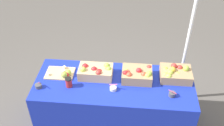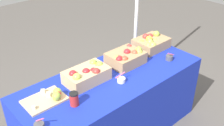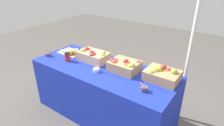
% 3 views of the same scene
% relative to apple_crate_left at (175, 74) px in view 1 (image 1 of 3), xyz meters
% --- Properties ---
extents(ground_plane, '(10.00, 10.00, 0.00)m').
position_rel_apple_crate_left_xyz_m(ground_plane, '(-0.72, -0.15, -0.81)').
color(ground_plane, '#56514C').
extents(table, '(1.90, 0.76, 0.74)m').
position_rel_apple_crate_left_xyz_m(table, '(-0.72, -0.15, -0.44)').
color(table, '#192DB7').
rests_on(table, ground_plane).
extents(apple_crate_left, '(0.37, 0.29, 0.17)m').
position_rel_apple_crate_left_xyz_m(apple_crate_left, '(0.00, 0.00, 0.00)').
color(apple_crate_left, tan).
rests_on(apple_crate_left, table).
extents(apple_crate_middle, '(0.36, 0.29, 0.17)m').
position_rel_apple_crate_left_xyz_m(apple_crate_middle, '(-0.45, -0.06, 0.00)').
color(apple_crate_middle, tan).
rests_on(apple_crate_middle, table).
extents(apple_crate_right, '(0.41, 0.25, 0.17)m').
position_rel_apple_crate_left_xyz_m(apple_crate_right, '(-0.95, -0.05, 0.00)').
color(apple_crate_right, tan).
rests_on(apple_crate_right, table).
extents(cutting_board_front, '(0.34, 0.24, 0.09)m').
position_rel_apple_crate_left_xyz_m(cutting_board_front, '(-1.36, -0.07, -0.04)').
color(cutting_board_front, '#D1B284').
rests_on(cutting_board_front, table).
extents(sample_bowl_near, '(0.09, 0.08, 0.10)m').
position_rel_apple_crate_left_xyz_m(sample_bowl_near, '(-0.06, -0.31, -0.04)').
color(sample_bowl_near, '#4C4C51').
rests_on(sample_bowl_near, table).
extents(sample_bowl_mid, '(0.10, 0.08, 0.09)m').
position_rel_apple_crate_left_xyz_m(sample_bowl_mid, '(-0.72, -0.27, -0.05)').
color(sample_bowl_mid, silver).
rests_on(sample_bowl_mid, table).
extents(sample_bowl_far, '(0.08, 0.09, 0.11)m').
position_rel_apple_crate_left_xyz_m(sample_bowl_far, '(-1.59, -0.31, -0.04)').
color(sample_bowl_far, '#4C4C51').
rests_on(sample_bowl_far, table).
extents(coffee_cup, '(0.08, 0.08, 0.12)m').
position_rel_apple_crate_left_xyz_m(coffee_cup, '(-1.24, -0.26, -0.01)').
color(coffee_cup, red).
rests_on(coffee_cup, table).
extents(tent_pole, '(0.04, 0.04, 2.20)m').
position_rel_apple_crate_left_xyz_m(tent_pole, '(0.17, 0.40, 0.29)').
color(tent_pole, white).
rests_on(tent_pole, ground_plane).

